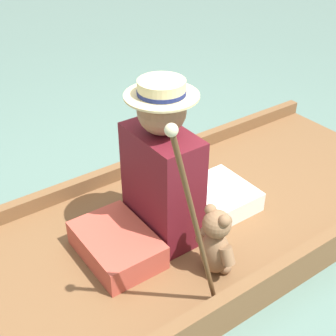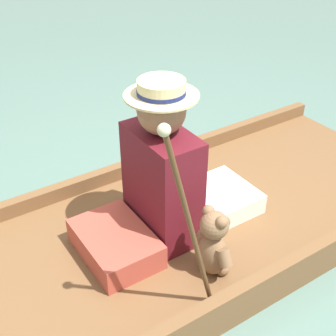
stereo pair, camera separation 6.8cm
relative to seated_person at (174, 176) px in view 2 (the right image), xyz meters
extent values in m
plane|color=slate|center=(0.01, 0.02, -0.43)|extent=(16.00, 16.00, 0.00)
cube|color=brown|center=(0.01, 0.02, -0.37)|extent=(1.17, 2.99, 0.11)
cube|color=brown|center=(-0.55, 0.02, -0.27)|extent=(0.06, 2.99, 0.08)
cube|color=brown|center=(0.56, 0.02, -0.27)|extent=(0.06, 2.99, 0.08)
cube|color=#B24738|center=(0.02, -0.34, -0.25)|extent=(0.44, 0.31, 0.13)
cube|color=white|center=(0.00, 0.26, -0.26)|extent=(0.36, 0.43, 0.11)
cube|color=#5B141E|center=(0.00, -0.07, -0.03)|extent=(0.40, 0.22, 0.57)
cube|color=beige|center=(0.00, 0.05, 0.01)|extent=(0.04, 0.01, 0.31)
cube|color=white|center=(-0.11, 0.05, 0.04)|extent=(0.02, 0.01, 0.34)
cube|color=white|center=(0.11, 0.05, 0.04)|extent=(0.02, 0.01, 0.34)
sphere|color=#936B4C|center=(0.00, -0.07, 0.36)|extent=(0.22, 0.22, 0.22)
cylinder|color=beige|center=(0.00, -0.07, 0.44)|extent=(0.33, 0.33, 0.01)
cylinder|color=beige|center=(0.00, -0.07, 0.47)|extent=(0.21, 0.21, 0.06)
cylinder|color=navy|center=(0.00, -0.07, 0.45)|extent=(0.21, 0.21, 0.02)
ellipsoid|color=#846042|center=(0.36, -0.03, -0.20)|extent=(0.15, 0.12, 0.22)
sphere|color=#846042|center=(0.36, -0.03, -0.04)|extent=(0.13, 0.13, 0.13)
sphere|color=brown|center=(0.36, 0.02, -0.05)|extent=(0.05, 0.05, 0.05)
sphere|color=#846042|center=(0.31, -0.03, 0.01)|extent=(0.05, 0.05, 0.05)
sphere|color=#846042|center=(0.40, -0.03, 0.01)|extent=(0.05, 0.05, 0.05)
cylinder|color=#846042|center=(0.28, -0.03, -0.16)|extent=(0.09, 0.06, 0.10)
cylinder|color=#846042|center=(0.44, -0.03, -0.16)|extent=(0.09, 0.06, 0.10)
sphere|color=#846042|center=(0.32, 0.00, -0.29)|extent=(0.06, 0.06, 0.06)
sphere|color=#846042|center=(0.40, 0.00, -0.29)|extent=(0.06, 0.06, 0.06)
cylinder|color=silver|center=(-0.34, 0.23, -0.31)|extent=(0.10, 0.10, 0.01)
cylinder|color=silver|center=(-0.34, 0.23, -0.28)|extent=(0.01, 0.01, 0.06)
cylinder|color=silver|center=(-0.34, 0.23, -0.16)|extent=(0.06, 0.06, 0.17)
cylinder|color=brown|center=(0.49, -0.26, 0.13)|extent=(0.02, 0.25, 0.90)
sphere|color=beige|center=(0.49, -0.37, 0.58)|extent=(0.04, 0.04, 0.04)
camera|label=1|loc=(1.50, -1.10, 1.26)|focal=50.00mm
camera|label=2|loc=(1.54, -1.05, 1.26)|focal=50.00mm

